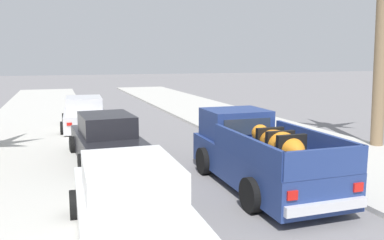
# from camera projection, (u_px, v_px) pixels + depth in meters

# --- Properties ---
(sidewalk_left) EXTENTS (4.96, 60.00, 0.12)m
(sidewalk_left) POSITION_uv_depth(u_px,v_px,m) (29.00, 164.00, 11.88)
(sidewalk_left) COLOR beige
(sidewalk_left) RESTS_ON ground
(sidewalk_right) EXTENTS (4.96, 60.00, 0.12)m
(sidewalk_right) POSITION_uv_depth(u_px,v_px,m) (298.00, 142.00, 15.00)
(sidewalk_right) COLOR beige
(sidewalk_right) RESTS_ON ground
(curb_left) EXTENTS (0.16, 60.00, 0.10)m
(curb_left) POSITION_uv_depth(u_px,v_px,m) (66.00, 161.00, 12.24)
(curb_left) COLOR silver
(curb_left) RESTS_ON ground
(curb_right) EXTENTS (0.16, 60.00, 0.10)m
(curb_right) POSITION_uv_depth(u_px,v_px,m) (273.00, 144.00, 14.65)
(curb_right) COLOR silver
(curb_right) RESTS_ON ground
(pickup_truck) EXTENTS (2.27, 5.24, 1.80)m
(pickup_truck) POSITION_uv_depth(u_px,v_px,m) (258.00, 154.00, 10.00)
(pickup_truck) COLOR navy
(pickup_truck) RESTS_ON ground
(car_left_near) EXTENTS (2.10, 4.29, 1.54)m
(car_left_near) POSITION_uv_depth(u_px,v_px,m) (130.00, 205.00, 6.80)
(car_left_near) COLOR silver
(car_left_near) RESTS_ON ground
(car_left_mid) EXTENTS (2.20, 4.33, 1.54)m
(car_left_mid) POSITION_uv_depth(u_px,v_px,m) (107.00, 140.00, 12.29)
(car_left_mid) COLOR black
(car_left_mid) RESTS_ON ground
(car_right_mid) EXTENTS (2.17, 4.32, 1.54)m
(car_right_mid) POSITION_uv_depth(u_px,v_px,m) (84.00, 115.00, 17.73)
(car_right_mid) COLOR silver
(car_right_mid) RESTS_ON ground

